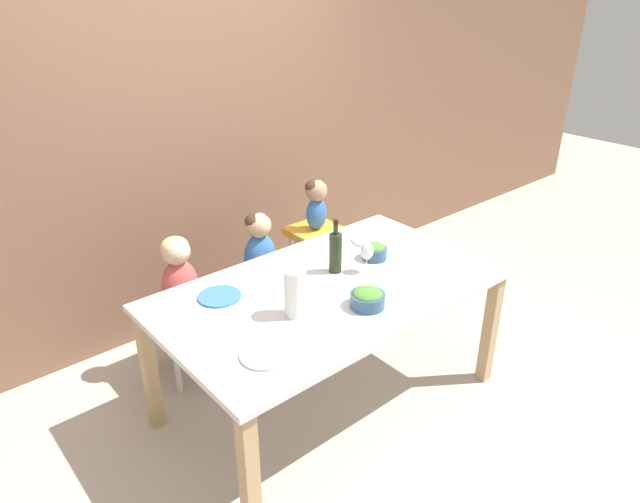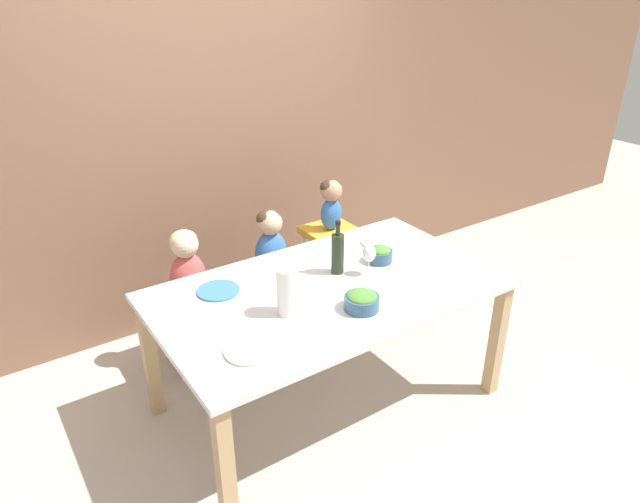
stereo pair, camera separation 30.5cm
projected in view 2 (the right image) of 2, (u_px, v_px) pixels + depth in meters
The scene contains 17 objects.
ground_plane at pixel (328, 400), 3.42m from camera, with size 14.00×14.00×0.00m, color #BCB2A3.
wall_back at pixel (213, 130), 3.83m from camera, with size 10.00×0.06×2.70m.
dining_table at pixel (328, 300), 3.11m from camera, with size 1.86×1.08×0.78m.
chair_far_left at pixel (192, 311), 3.59m from camera, with size 0.41×0.42×0.46m.
chair_far_center at pixel (272, 285), 3.88m from camera, with size 0.41×0.42×0.46m.
chair_right_highchair at pixel (331, 248), 4.06m from camera, with size 0.35×0.36×0.68m.
person_child_left at pixel (187, 265), 3.45m from camera, with size 0.22×0.17×0.48m.
person_child_center at pixel (270, 242), 3.74m from camera, with size 0.22×0.17×0.48m.
person_baby_right at pixel (331, 200), 3.90m from camera, with size 0.16×0.16×0.36m.
wine_bottle at pixel (338, 252), 3.17m from camera, with size 0.07×0.07×0.31m.
paper_towel_roll at pixel (288, 291), 2.78m from camera, with size 0.11×0.11×0.25m.
wine_glass_near at pixel (369, 254), 3.15m from camera, with size 0.08×0.08×0.18m.
salad_bowl_large at pixel (362, 301), 2.85m from camera, with size 0.18×0.18×0.10m.
salad_bowl_small at pixel (380, 254), 3.32m from camera, with size 0.15×0.15×0.10m.
dinner_plate_front_left at pixel (249, 351), 2.55m from camera, with size 0.23×0.23×0.01m.
dinner_plate_back_left at pixel (218, 291), 3.02m from camera, with size 0.23×0.23×0.01m.
dinner_plate_back_right at pixel (379, 242), 3.56m from camera, with size 0.23×0.23×0.01m.
Camera 2 is at (-1.53, -2.19, 2.31)m, focal length 32.00 mm.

